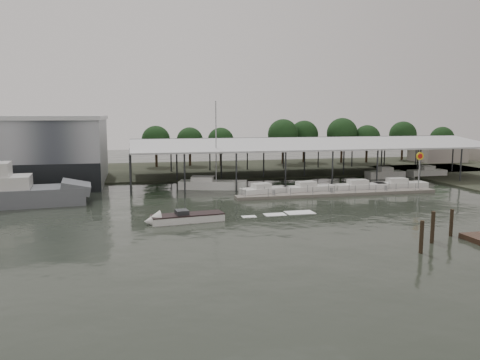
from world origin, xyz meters
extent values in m
plane|color=#252B23|center=(0.00, 0.00, 0.00)|extent=(200.00, 200.00, 0.00)
cube|color=#36392B|center=(0.00, 42.00, 0.10)|extent=(140.00, 30.00, 0.30)
cube|color=#989BA1|center=(-28.00, 30.00, 5.00)|extent=(24.00, 20.00, 10.00)
cube|color=black|center=(-28.00, 19.95, 2.00)|extent=(24.00, 0.30, 4.00)
cube|color=silver|center=(-28.00, 30.00, 10.20)|extent=(24.50, 20.50, 0.60)
cube|color=#2C2F31|center=(17.00, 28.00, 6.76)|extent=(58.00, 0.40, 0.30)
cylinder|color=#2C2F31|center=(-12.00, 16.50, 2.75)|extent=(0.24, 0.24, 5.50)
cylinder|color=#2C2F31|center=(-12.00, 39.50, 2.75)|extent=(0.24, 0.24, 5.50)
cylinder|color=#2C2F31|center=(46.00, 39.50, 2.75)|extent=(0.24, 0.24, 5.50)
cube|color=slate|center=(15.00, 10.00, 0.20)|extent=(28.00, 2.00, 0.40)
cylinder|color=gray|center=(2.00, 9.10, 0.80)|extent=(0.10, 0.10, 1.20)
cylinder|color=gray|center=(28.00, 10.90, 0.80)|extent=(0.10, 0.10, 1.20)
cube|color=gray|center=(14.00, 10.00, 0.70)|extent=(0.30, 0.30, 0.70)
cylinder|color=gray|center=(27.00, 10.00, 2.50)|extent=(0.16, 0.16, 5.00)
cylinder|color=yellow|center=(27.00, 10.00, 5.00)|extent=(1.10, 0.12, 1.10)
cylinder|color=red|center=(27.00, 9.93, 5.00)|extent=(0.70, 0.05, 0.70)
cube|color=gray|center=(55.00, 45.00, 2.00)|extent=(10.00, 8.00, 4.00)
cube|color=#595D63|center=(-26.71, 11.65, 0.90)|extent=(19.13, 6.93, 2.40)
cube|color=#595D63|center=(-18.51, 12.43, 1.90)|extent=(4.00, 5.28, 1.87)
cube|color=white|center=(-0.41, 19.01, 0.50)|extent=(10.07, 5.30, 1.40)
cube|color=silver|center=(-1.90, 19.46, 1.40)|extent=(3.50, 2.62, 0.80)
cylinder|color=gray|center=(0.05, 18.87, 6.77)|extent=(0.16, 0.16, 11.67)
cylinder|color=gray|center=(-1.62, 19.37, 1.90)|extent=(3.39, 1.13, 0.12)
cube|color=white|center=(-6.41, -1.04, 0.35)|extent=(7.46, 2.91, 0.90)
cone|color=white|center=(-9.94, -1.49, 0.35)|extent=(1.84, 2.19, 2.00)
cube|color=black|center=(-6.41, -1.04, 0.75)|extent=(7.47, 2.97, 0.12)
cube|color=#2C2F31|center=(-6.99, -1.11, 1.00)|extent=(1.37, 1.54, 0.50)
cube|color=white|center=(0.17, -0.19, 0.02)|extent=(2.30, 1.50, 0.04)
cube|color=white|center=(3.14, 0.19, 0.02)|extent=(3.10, 2.00, 0.04)
cube|color=white|center=(6.12, 0.58, 0.02)|extent=(3.90, 2.50, 0.04)
cube|color=white|center=(5.37, 12.05, 0.50)|extent=(6.99, 3.66, 1.10)
cube|color=silver|center=(4.87, 12.05, 1.30)|extent=(2.64, 2.09, 0.70)
cube|color=white|center=(11.82, 12.34, 0.50)|extent=(7.54, 3.25, 1.10)
cube|color=silver|center=(11.32, 12.34, 1.30)|extent=(2.76, 1.96, 0.70)
cube|color=white|center=(19.51, 12.39, 0.50)|extent=(7.63, 2.35, 1.10)
cube|color=silver|center=(19.01, 12.39, 1.30)|extent=(2.69, 1.66, 0.70)
cube|color=white|center=(25.76, 12.64, 0.50)|extent=(7.85, 2.56, 1.10)
cube|color=silver|center=(25.26, 12.64, 1.30)|extent=(2.79, 1.73, 0.70)
cylinder|color=#35271A|center=(12.66, -13.49, 1.05)|extent=(0.32, 0.32, 3.30)
cylinder|color=#35271A|center=(10.04, -15.83, 0.99)|extent=(0.32, 0.32, 3.18)
cylinder|color=#35271A|center=(13.17, -12.81, 0.97)|extent=(0.32, 0.32, 3.14)
cylinder|color=#35271A|center=(15.74, -11.81, 0.91)|extent=(0.32, 0.32, 3.02)
cylinder|color=black|center=(-6.99, 48.17, 2.02)|extent=(0.50, 0.50, 4.04)
sphere|color=#1A3C18|center=(-6.99, 48.17, 5.66)|extent=(5.66, 5.66, 5.66)
cylinder|color=black|center=(-0.13, 48.70, 1.93)|extent=(0.50, 0.50, 3.87)
sphere|color=#1A3C18|center=(-0.13, 48.70, 5.41)|extent=(5.41, 5.41, 5.41)
cylinder|color=black|center=(5.98, 46.98, 1.92)|extent=(0.50, 0.50, 3.84)
sphere|color=#1A3C18|center=(5.98, 46.98, 5.38)|extent=(5.38, 5.38, 5.38)
cylinder|color=black|center=(19.78, 48.41, 2.32)|extent=(0.50, 0.50, 4.64)
sphere|color=#1A3C18|center=(19.78, 48.41, 6.49)|extent=(6.49, 6.49, 6.49)
cylinder|color=black|center=(25.28, 50.40, 2.24)|extent=(0.50, 0.50, 4.47)
sphere|color=#1A3C18|center=(25.28, 50.40, 6.26)|extent=(6.26, 6.26, 6.26)
cylinder|color=black|center=(32.99, 47.55, 2.37)|extent=(0.50, 0.50, 4.75)
sphere|color=#1A3C18|center=(32.99, 47.55, 6.65)|extent=(6.65, 6.65, 6.65)
cylinder|color=black|center=(38.36, 46.36, 2.01)|extent=(0.50, 0.50, 4.01)
sphere|color=#1A3C18|center=(38.36, 46.36, 5.62)|extent=(5.62, 5.62, 5.62)
cylinder|color=black|center=(49.03, 49.57, 2.18)|extent=(0.50, 0.50, 4.35)
sphere|color=#1A3C18|center=(49.03, 49.57, 6.09)|extent=(6.09, 6.09, 6.09)
cylinder|color=black|center=(56.70, 45.96, 1.89)|extent=(0.50, 0.50, 3.79)
sphere|color=#1A3C18|center=(56.70, 45.96, 5.30)|extent=(5.30, 5.30, 5.30)
camera|label=1|loc=(-11.56, -47.01, 10.70)|focal=35.00mm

